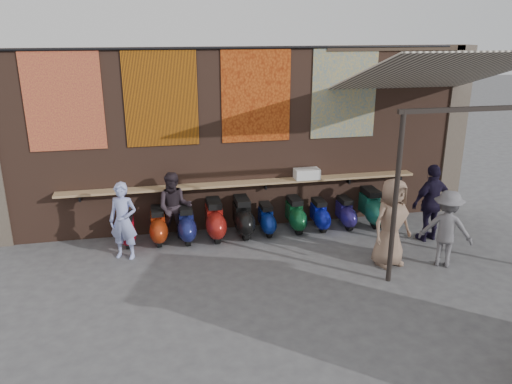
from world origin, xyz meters
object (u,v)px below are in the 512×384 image
scooter_stool_4 (243,217)px  scooter_stool_8 (345,213)px  scooter_stool_3 (215,220)px  shopper_grey (446,229)px  scooter_stool_9 (371,207)px  scooter_stool_0 (128,230)px  scooter_stool_5 (266,219)px  diner_left (123,221)px  shopper_navy (432,203)px  scooter_stool_2 (186,224)px  scooter_stool_6 (295,215)px  scooter_stool_1 (158,226)px  shopper_tan (391,223)px  scooter_stool_7 (320,215)px  diner_right (175,208)px  shelf_box (307,174)px

scooter_stool_4 → scooter_stool_8: (2.39, -0.02, -0.08)m
scooter_stool_3 → shopper_grey: shopper_grey is taller
scooter_stool_9 → shopper_grey: bearing=-77.9°
scooter_stool_0 → scooter_stool_5: (2.99, -0.03, 0.00)m
shopper_grey → diner_left: bearing=18.1°
scooter_stool_4 → shopper_navy: (3.88, -1.08, 0.42)m
scooter_stool_8 → shopper_navy: size_ratio=0.43×
scooter_stool_2 → shopper_grey: (4.75, -2.19, 0.37)m
scooter_stool_2 → scooter_stool_5: size_ratio=1.14×
scooter_stool_6 → scooter_stool_4: bearing=-179.1°
scooter_stool_0 → scooter_stool_1: size_ratio=0.90×
scooter_stool_6 → shopper_tan: (1.29, -2.02, 0.49)m
scooter_stool_5 → scooter_stool_7: (1.24, 0.00, 0.00)m
scooter_stool_2 → diner_right: 0.44m
shelf_box → scooter_stool_3: bearing=-171.4°
scooter_stool_9 → shopper_navy: (0.85, -1.08, 0.42)m
shelf_box → scooter_stool_1: bearing=-175.1°
scooter_stool_2 → shopper_grey: size_ratio=0.53×
scooter_stool_5 → shopper_tan: shopper_tan is taller
scooter_stool_6 → scooter_stool_8: 1.19m
diner_left → scooter_stool_2: bearing=46.4°
scooter_stool_2 → scooter_stool_8: size_ratio=1.12×
scooter_stool_4 → shopper_tan: size_ratio=0.51×
scooter_stool_4 → scooter_stool_6: 1.21m
scooter_stool_7 → diner_left: bearing=-172.0°
shelf_box → diner_left: size_ratio=0.36×
scooter_stool_0 → diner_right: size_ratio=0.46×
diner_right → shopper_tan: (3.96, -1.98, 0.10)m
scooter_stool_5 → scooter_stool_6: 0.68m
scooter_stool_0 → scooter_stool_8: (4.85, -0.04, 0.01)m
scooter_stool_1 → shopper_grey: shopper_grey is taller
scooter_stool_1 → shopper_navy: (5.71, -1.08, 0.47)m
scooter_stool_7 → shopper_navy: size_ratio=0.42×
scooter_stool_4 → scooter_stool_6: bearing=0.9°
shelf_box → diner_left: 4.15m
scooter_stool_3 → shelf_box: bearing=8.6°
scooter_stool_0 → diner_left: diner_left is taller
diner_left → scooter_stool_1: bearing=64.9°
scooter_stool_0 → scooter_stool_3: (1.84, -0.06, 0.09)m
scooter_stool_7 → shopper_tan: (0.72, -1.98, 0.53)m
scooter_stool_0 → scooter_stool_5: 2.99m
scooter_stool_2 → scooter_stool_3: size_ratio=0.91×
scooter_stool_0 → scooter_stool_6: bearing=0.0°
scooter_stool_0 → scooter_stool_1: scooter_stool_1 is taller
scooter_stool_9 → diner_right: diner_right is taller
scooter_stool_5 → scooter_stool_9: scooter_stool_9 is taller
scooter_stool_5 → shopper_navy: shopper_navy is taller
shelf_box → scooter_stool_1: (-3.36, -0.29, -0.87)m
scooter_stool_5 → shopper_grey: bearing=-36.8°
shopper_navy → shopper_grey: size_ratio=1.12×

